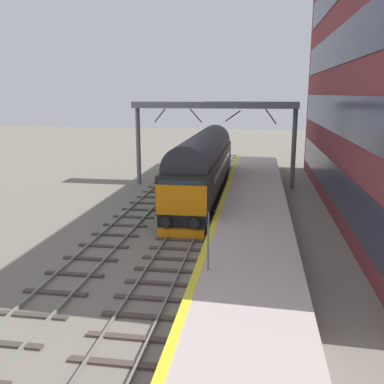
# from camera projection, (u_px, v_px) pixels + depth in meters

# --- Properties ---
(ground_plane) EXTENTS (140.00, 140.00, 0.00)m
(ground_plane) POSITION_uv_depth(u_px,v_px,m) (186.00, 229.00, 23.90)
(ground_plane) COLOR slate
(ground_plane) RESTS_ON ground
(track_main) EXTENTS (2.50, 60.00, 0.15)m
(track_main) POSITION_uv_depth(u_px,v_px,m) (186.00, 228.00, 23.88)
(track_main) COLOR slate
(track_main) RESTS_ON ground
(track_adjacent_west) EXTENTS (2.50, 60.00, 0.15)m
(track_adjacent_west) POSITION_uv_depth(u_px,v_px,m) (125.00, 225.00, 24.41)
(track_adjacent_west) COLOR slate
(track_adjacent_west) RESTS_ON ground
(station_platform) EXTENTS (4.00, 44.00, 1.01)m
(station_platform) POSITION_uv_depth(u_px,v_px,m) (252.00, 223.00, 23.25)
(station_platform) COLOR #BBAAA4
(station_platform) RESTS_ON ground
(station_building) EXTENTS (5.50, 31.98, 15.77)m
(station_building) POSITION_uv_depth(u_px,v_px,m) (384.00, 84.00, 25.70)
(station_building) COLOR brown
(station_building) RESTS_ON ground
(diesel_locomotive) EXTENTS (2.74, 17.99, 4.68)m
(diesel_locomotive) POSITION_uv_depth(u_px,v_px,m) (203.00, 164.00, 30.31)
(diesel_locomotive) COLOR black
(diesel_locomotive) RESTS_ON ground
(platform_number_sign) EXTENTS (0.10, 0.44, 2.15)m
(platform_number_sign) POSITION_uv_depth(u_px,v_px,m) (208.00, 233.00, 15.55)
(platform_number_sign) COLOR slate
(platform_number_sign) RESTS_ON station_platform
(overhead_footbridge) EXTENTS (12.83, 2.00, 6.71)m
(overhead_footbridge) POSITION_uv_depth(u_px,v_px,m) (214.00, 110.00, 33.75)
(overhead_footbridge) COLOR slate
(overhead_footbridge) RESTS_ON ground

